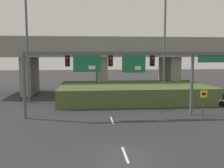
# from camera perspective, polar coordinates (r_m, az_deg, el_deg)

# --- Properties ---
(ground_plane) EXTENTS (160.00, 160.00, 0.00)m
(ground_plane) POSITION_cam_1_polar(r_m,az_deg,el_deg) (14.96, 2.87, -15.11)
(ground_plane) COLOR #2D2D30
(lane_markings) EXTENTS (0.14, 25.32, 0.01)m
(lane_markings) POSITION_cam_1_polar(r_m,az_deg,el_deg) (25.91, -0.82, -5.77)
(lane_markings) COLOR silver
(lane_markings) RESTS_ON ground
(signal_gantry) EXTENTS (18.25, 0.44, 5.73)m
(signal_gantry) POSITION_cam_1_polar(r_m,az_deg,el_deg) (22.91, 2.45, 4.53)
(signal_gantry) COLOR #515456
(signal_gantry) RESTS_ON ground
(speed_limit_sign) EXTENTS (0.60, 0.11, 2.52)m
(speed_limit_sign) POSITION_cam_1_polar(r_m,az_deg,el_deg) (23.52, 19.30, -3.32)
(speed_limit_sign) COLOR #4C4C4C
(speed_limit_sign) RESTS_ON ground
(highway_light_pole_near) EXTENTS (0.70, 0.36, 14.39)m
(highway_light_pole_near) POSITION_cam_1_polar(r_m,az_deg,el_deg) (30.95, -18.04, 10.00)
(highway_light_pole_near) COLOR #515456
(highway_light_pole_near) RESTS_ON ground
(highway_light_pole_far) EXTENTS (0.70, 0.36, 13.45)m
(highway_light_pole_far) POSITION_cam_1_polar(r_m,az_deg,el_deg) (32.41, 11.38, 9.18)
(highway_light_pole_far) COLOR #515456
(highway_light_pole_far) RESTS_ON ground
(overpass_bridge) EXTENTS (35.36, 7.90, 7.77)m
(overpass_bridge) POSITION_cam_1_polar(r_m,az_deg,el_deg) (37.60, -2.36, 6.15)
(overpass_bridge) COLOR gray
(overpass_bridge) RESTS_ON ground
(grass_embankment) EXTENTS (17.53, 9.69, 1.88)m
(grass_embankment) POSITION_cam_1_polar(r_m,az_deg,el_deg) (31.66, 4.72, -1.82)
(grass_embankment) COLOR #4C6033
(grass_embankment) RESTS_ON ground
(parked_sedan_near_right) EXTENTS (4.54, 2.75, 1.48)m
(parked_sedan_near_right) POSITION_cam_1_polar(r_m,az_deg,el_deg) (31.07, 18.92, -2.80)
(parked_sedan_near_right) COLOR navy
(parked_sedan_near_right) RESTS_ON ground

